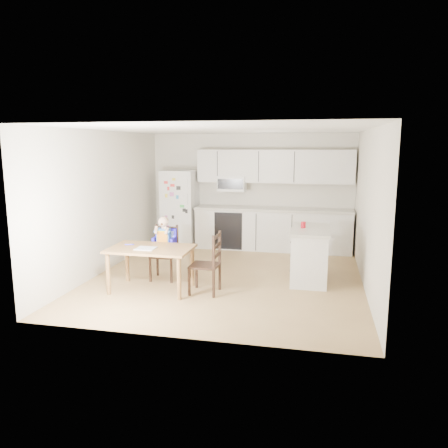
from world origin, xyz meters
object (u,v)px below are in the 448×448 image
refrigerator (180,208)px  red_cup (303,225)px  chair_booster (164,241)px  chair_side (211,259)px  dining_table (151,253)px  kitchen_island (310,254)px

refrigerator → red_cup: 3.44m
chair_booster → chair_side: size_ratio=1.13×
chair_side → dining_table: bearing=-86.2°
red_cup → chair_booster: bearing=-168.3°
kitchen_island → chair_side: (-1.46, -1.02, 0.09)m
refrigerator → chair_side: bearing=-64.1°
kitchen_island → red_cup: size_ratio=11.82×
chair_side → kitchen_island: bearing=125.7°
dining_table → chair_side: bearing=2.9°
red_cup → chair_side: red_cup is taller
refrigerator → chair_booster: refrigerator is taller
chair_booster → chair_side: bearing=-32.5°
red_cup → dining_table: 2.55m
chair_booster → chair_side: chair_booster is taller
refrigerator → dining_table: 3.13m
refrigerator → chair_side: (1.47, -3.02, -0.31)m
kitchen_island → dining_table: size_ratio=0.94×
refrigerator → kitchen_island: refrigerator is taller
kitchen_island → refrigerator: bearing=145.6°
kitchen_island → chair_side: 1.78m
refrigerator → chair_side: 3.38m
refrigerator → dining_table: size_ratio=1.33×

